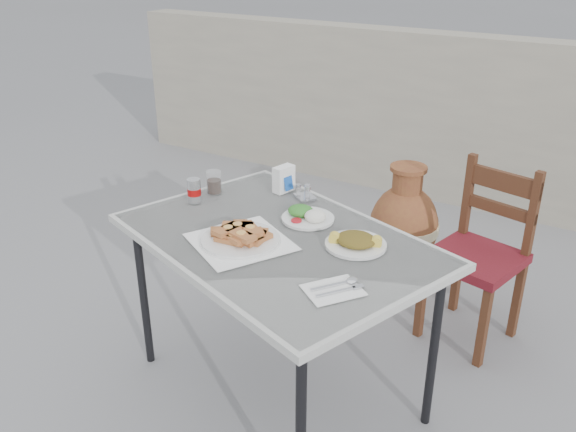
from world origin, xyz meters
The scene contains 13 objects.
ground centered at (0.00, 0.00, 0.00)m, with size 80.00×80.00×0.00m, color slate.
cafe_table centered at (-0.17, 0.02, 0.70)m, with size 1.44×1.20×0.75m.
pide_plate centered at (-0.26, -0.10, 0.78)m, with size 0.46×0.46×0.07m.
salad_rice_plate centered at (-0.15, 0.21, 0.77)m, with size 0.22×0.22×0.05m.
salad_chopped_plate centered at (0.13, 0.10, 0.77)m, with size 0.23×0.23×0.05m.
soda_can centered at (-0.66, 0.11, 0.81)m, with size 0.06×0.06×0.11m.
cola_glass centered at (-0.65, 0.24, 0.80)m, with size 0.07×0.07×0.10m.
napkin_holder centered at (-0.39, 0.42, 0.81)m, with size 0.08×0.11×0.12m.
condiment_caddy centered at (-0.26, 0.39, 0.77)m, with size 0.12×0.12×0.07m.
cutlery_napkin centered at (0.20, -0.21, 0.76)m, with size 0.22×0.23×0.01m.
chair centered at (0.42, 0.87, 0.45)m, with size 0.46×0.46×0.87m.
terracotta_urn centered at (-0.08, 1.21, 0.32)m, with size 0.39×0.39×0.68m.
back_wall centered at (0.00, 2.50, 0.60)m, with size 6.00×0.25×1.20m, color gray.
Camera 1 is at (0.96, -1.77, 1.82)m, focal length 38.00 mm.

